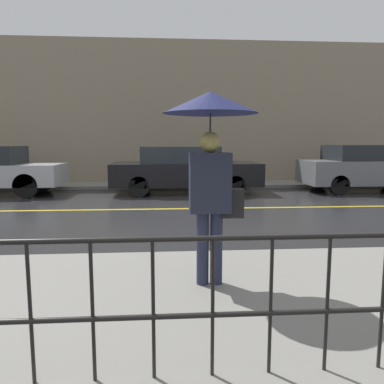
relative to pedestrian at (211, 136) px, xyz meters
The scene contains 9 objects.
ground_plane 5.44m from the pedestrian, 94.03° to the left, with size 80.00×80.00×0.00m, color #262628.
sidewalk_near 1.69m from the pedestrian, 139.71° to the right, with size 28.00×3.04×0.11m.
sidewalk_far 10.12m from the pedestrian, 92.09° to the left, with size 28.00×1.72×0.11m.
lane_marking 5.44m from the pedestrian, 94.03° to the left, with size 25.20×0.12×0.01m.
building_storefront 11.05m from the pedestrian, 91.90° to the left, with size 28.00×0.30×5.48m.
railing_foreground 1.89m from the pedestrian, 102.99° to the right, with size 12.00×0.04×0.93m.
pedestrian is the anchor object (origin of this frame).
car_black 8.11m from the pedestrian, 88.88° to the left, with size 4.65×1.84×1.48m.
car_grey 10.18m from the pedestrian, 52.60° to the left, with size 4.20×1.78×1.53m.
Camera 1 is at (-0.11, -8.98, 1.61)m, focal length 35.00 mm.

